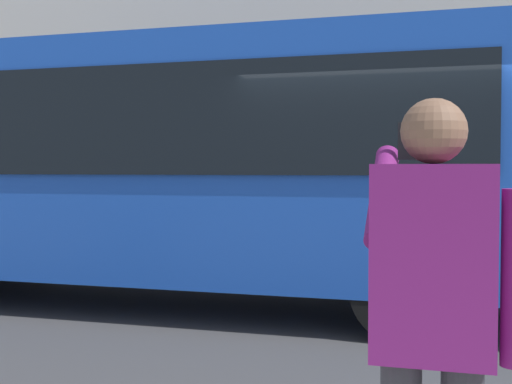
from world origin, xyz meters
TOP-DOWN VIEW (x-y plane):
  - ground_plane at (0.00, 0.00)m, footprint 60.00×60.00m
  - red_bus at (2.72, -0.30)m, footprint 9.05×2.54m
  - pedestrian_photographer at (-0.60, 4.66)m, footprint 0.53×0.52m

SIDE VIEW (x-z plane):
  - ground_plane at x=0.00m, z-range 0.00..0.00m
  - pedestrian_photographer at x=-0.60m, z-range 0.29..1.99m
  - red_bus at x=2.72m, z-range 0.14..3.22m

